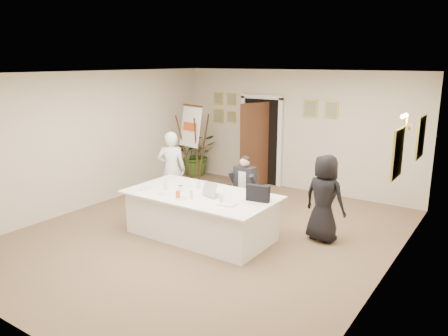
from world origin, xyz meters
name	(u,v)px	position (x,y,z in m)	size (l,w,h in m)	color
floor	(208,234)	(0.00, 0.00, 0.00)	(7.00, 7.00, 0.00)	brown
ceiling	(207,73)	(0.00, 0.00, 2.80)	(6.00, 7.00, 0.02)	white
wall_back	(296,131)	(0.00, 3.50, 1.40)	(6.00, 0.10, 2.80)	beige
wall_front	(11,216)	(0.00, -3.50, 1.40)	(6.00, 0.10, 2.80)	beige
wall_left	(91,140)	(-3.00, 0.00, 1.40)	(0.10, 7.00, 2.80)	beige
wall_right	(390,185)	(3.00, 0.00, 1.40)	(0.10, 7.00, 2.80)	beige
doorway	(259,143)	(-0.88, 3.32, 1.04)	(1.14, 0.86, 2.20)	black
pictures_back_wall	(266,109)	(-0.80, 3.47, 1.85)	(3.40, 0.06, 0.80)	gold
pictures_right_wall	(410,144)	(2.97, 1.20, 1.75)	(0.06, 2.20, 0.80)	gold
wall_sconce	(407,121)	(2.90, 1.20, 2.10)	(0.20, 0.30, 0.24)	gold
conference_table	(201,215)	(-0.05, -0.13, 0.39)	(2.61, 1.40, 0.78)	white
seated_man	(244,188)	(0.13, 0.98, 0.64)	(0.55, 0.58, 1.27)	black
flip_chart	(195,150)	(-2.13, 2.35, 0.90)	(0.70, 0.50, 1.95)	#3B2012
standing_man	(171,169)	(-1.54, 0.82, 0.80)	(0.58, 0.38, 1.60)	white
standing_woman	(324,198)	(1.77, 0.90, 0.75)	(0.73, 0.48, 1.50)	black
potted_palm	(197,154)	(-2.72, 3.20, 0.56)	(1.02, 0.88, 1.13)	#32541C
laptop	(214,188)	(0.19, -0.09, 0.91)	(0.32, 0.35, 0.28)	#B7BABC
laptop_bag	(258,193)	(0.96, 0.07, 0.91)	(0.39, 0.11, 0.27)	black
paper_stack	(227,204)	(0.65, -0.38, 0.79)	(0.29, 0.20, 0.03)	white
plate_left	(146,188)	(-1.04, -0.44, 0.78)	(0.24, 0.24, 0.01)	white
plate_mid	(164,193)	(-0.57, -0.49, 0.78)	(0.22, 0.22, 0.01)	white
plate_near	(181,198)	(-0.16, -0.53, 0.78)	(0.21, 0.21, 0.01)	white
glass_a	(165,186)	(-0.73, -0.27, 0.84)	(0.07, 0.07, 0.14)	silver
glass_b	(191,195)	(-0.02, -0.43, 0.84)	(0.06, 0.06, 0.14)	silver
glass_c	(221,200)	(0.55, -0.38, 0.84)	(0.06, 0.06, 0.14)	silver
glass_d	(198,184)	(-0.29, 0.11, 0.84)	(0.07, 0.07, 0.14)	silver
oj_glass	(178,195)	(-0.20, -0.55, 0.84)	(0.07, 0.07, 0.13)	#D65612
steel_jug	(181,189)	(-0.42, -0.23, 0.83)	(0.08, 0.08, 0.11)	silver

